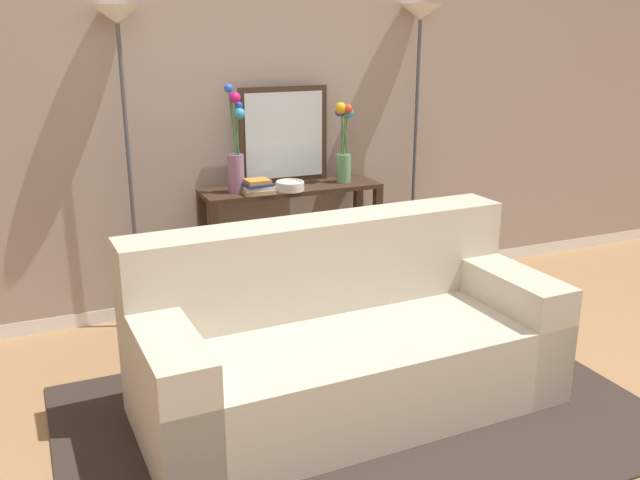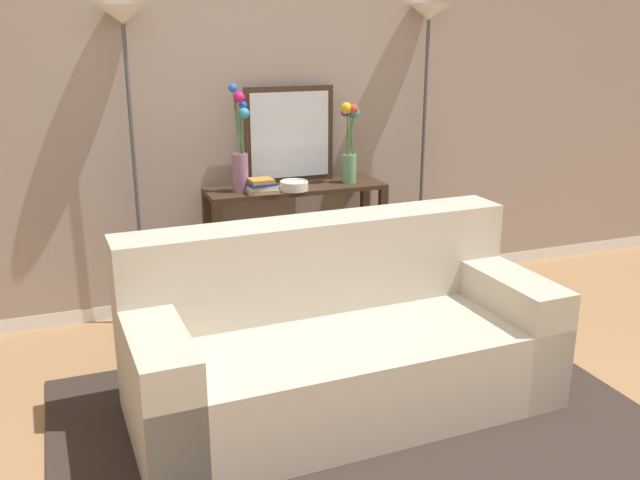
% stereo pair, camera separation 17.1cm
% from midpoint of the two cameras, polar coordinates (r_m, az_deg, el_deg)
% --- Properties ---
extents(back_wall, '(12.00, 0.15, 2.61)m').
position_cam_midpoint_polar(back_wall, '(4.51, -8.41, 10.79)').
color(back_wall, white).
rests_on(back_wall, ground).
extents(area_rug, '(2.72, 1.76, 0.01)m').
position_cam_midpoint_polar(area_rug, '(3.41, 1.69, -14.25)').
color(area_rug, '#332823').
rests_on(area_rug, ground).
extents(couch, '(2.03, 0.94, 0.88)m').
position_cam_midpoint_polar(couch, '(3.39, 0.55, -8.52)').
color(couch, '#BCB29E').
rests_on(couch, ground).
extents(console_table, '(1.14, 0.33, 0.82)m').
position_cam_midpoint_polar(console_table, '(4.46, -3.43, 1.04)').
color(console_table, '#382619').
rests_on(console_table, ground).
extents(floor_lamp_left, '(0.28, 0.28, 1.89)m').
position_cam_midpoint_polar(floor_lamp_left, '(4.16, -17.06, 12.33)').
color(floor_lamp_left, '#4C4C51').
rests_on(floor_lamp_left, ground).
extents(floor_lamp_right, '(0.28, 0.28, 1.92)m').
position_cam_midpoint_polar(floor_lamp_right, '(4.79, 7.01, 13.72)').
color(floor_lamp_right, '#4C4C51').
rests_on(floor_lamp_right, ground).
extents(wall_mirror, '(0.59, 0.02, 0.61)m').
position_cam_midpoint_polar(wall_mirror, '(4.46, -4.07, 8.56)').
color(wall_mirror, '#382619').
rests_on(wall_mirror, console_table).
extents(vase_tall_flowers, '(0.12, 0.12, 0.65)m').
position_cam_midpoint_polar(vase_tall_flowers, '(4.23, -8.06, 6.90)').
color(vase_tall_flowers, gray).
rests_on(vase_tall_flowers, console_table).
extents(vase_short_flowers, '(0.14, 0.11, 0.51)m').
position_cam_midpoint_polar(vase_short_flowers, '(4.47, 0.87, 7.86)').
color(vase_short_flowers, '#669E6B').
rests_on(vase_short_flowers, console_table).
extents(fruit_bowl, '(0.18, 0.18, 0.06)m').
position_cam_midpoint_polar(fruit_bowl, '(4.28, -3.63, 4.46)').
color(fruit_bowl, silver).
rests_on(fruit_bowl, console_table).
extents(book_stack, '(0.20, 0.17, 0.09)m').
position_cam_midpoint_polar(book_stack, '(4.22, -6.28, 4.33)').
color(book_stack, tan).
rests_on(book_stack, console_table).
extents(book_row_under_console, '(0.40, 0.18, 0.13)m').
position_cam_midpoint_polar(book_row_under_console, '(4.54, -6.45, -5.35)').
color(book_row_under_console, '#1E7075').
rests_on(book_row_under_console, ground).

